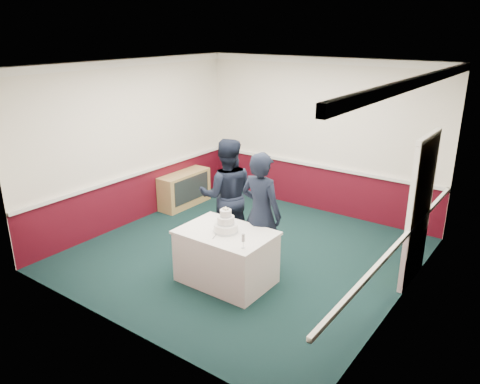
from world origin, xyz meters
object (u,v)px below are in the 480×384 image
Objects in this scene: champagne_flute at (243,238)px; person_woman at (261,213)px; cake_table at (226,256)px; sideboard at (185,189)px; wedding_cake at (226,224)px; cake_knife at (215,236)px; person_man at (227,195)px.

person_woman is (-0.29, 0.85, 0.00)m from champagne_flute.
cake_table is 0.78m from champagne_flute.
sideboard is 3.30× the size of wedding_cake.
cake_knife is at bearing 74.63° from person_woman.
champagne_flute is (0.50, -0.28, 0.53)m from cake_table.
wedding_cake is 1.65× the size of cake_knife.
champagne_flute is 1.64m from person_man.
champagne_flute is 0.11× the size of person_man.
person_man reaches higher than champagne_flute.
champagne_flute is at bearing -35.86° from sideboard.
champagne_flute is 0.11× the size of person_woman.
cake_knife is (-0.03, -0.20, 0.39)m from cake_table.
sideboard is 3.36m from cake_knife.
person_man reaches higher than person_woman.
cake_table is at bearing 150.75° from champagne_flute.
cake_knife reaches higher than cake_table.
wedding_cake is at bearing -37.03° from sideboard.
cake_table is at bearing 88.86° from person_man.
wedding_cake reaches higher than cake_knife.
cake_table is 6.44× the size of champagne_flute.
cake_knife is 0.82m from person_woman.
person_woman is (0.21, 0.57, 0.53)m from cake_table.
champagne_flute reaches higher than cake_table.
person_woman is (0.24, 0.77, 0.14)m from cake_knife.
sideboard is at bearing -66.81° from person_man.
cake_knife is at bearing 171.42° from champagne_flute.
person_woman is at bearing 53.75° from cake_knife.
person_man is (-0.62, 1.08, 0.15)m from cake_knife.
person_man is at bearing 126.68° from wedding_cake.
person_woman is (0.87, -0.31, -0.01)m from person_man.
sideboard is 5.45× the size of cake_knife.
person_man reaches higher than cake_table.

